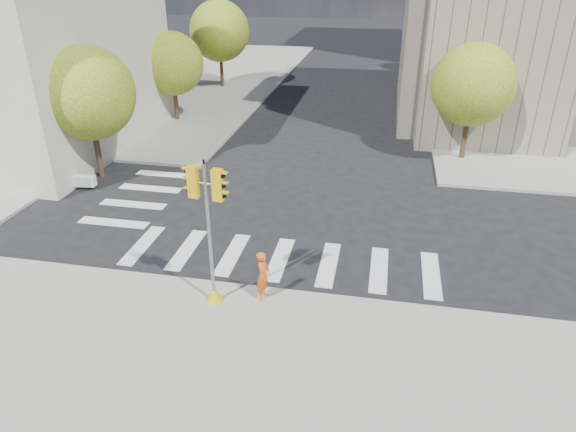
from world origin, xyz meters
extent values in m
plane|color=black|center=(0.00, 0.00, 0.00)|extent=(160.00, 160.00, 0.00)
cube|color=gray|center=(-20.00, 26.00, 0.07)|extent=(28.00, 40.00, 0.15)
cube|color=gray|center=(9.00, 15.00, 7.00)|extent=(8.00, 8.00, 14.00)
cylinder|color=#382616|center=(-10.50, 4.00, 1.22)|extent=(0.28, 0.28, 2.45)
sphere|color=#466A1E|center=(-10.50, 4.00, 4.21)|extent=(4.40, 4.40, 4.40)
cylinder|color=#382616|center=(-10.50, 14.00, 1.08)|extent=(0.28, 0.28, 2.17)
sphere|color=#466A1E|center=(-10.50, 14.00, 3.77)|extent=(4.00, 4.00, 4.00)
cylinder|color=#382616|center=(-10.50, 24.00, 1.31)|extent=(0.28, 0.28, 2.62)
sphere|color=#466A1E|center=(-10.50, 24.00, 4.54)|extent=(4.80, 4.80, 4.80)
cylinder|color=#382616|center=(7.50, 10.00, 1.19)|extent=(0.28, 0.28, 2.38)
sphere|color=#466A1E|center=(7.50, 10.00, 4.06)|extent=(4.20, 4.20, 4.20)
cylinder|color=#382616|center=(7.50, 22.00, 1.26)|extent=(0.28, 0.28, 2.52)
sphere|color=#466A1E|center=(7.50, 22.00, 4.36)|extent=(4.60, 4.60, 4.60)
cylinder|color=#382616|center=(7.50, 34.00, 1.14)|extent=(0.28, 0.28, 2.27)
sphere|color=#466A1E|center=(7.50, 34.00, 3.88)|extent=(4.00, 4.00, 4.00)
cylinder|color=black|center=(8.00, 14.00, 4.15)|extent=(0.12, 0.12, 8.00)
cylinder|color=black|center=(8.00, 28.00, 4.15)|extent=(0.12, 0.12, 8.00)
cone|color=#DCAB0B|center=(-1.56, -5.08, 0.40)|extent=(0.56, 0.56, 0.50)
cylinder|color=gray|center=(-1.56, -5.08, 2.48)|extent=(0.11, 0.11, 4.65)
cylinder|color=black|center=(-1.56, -5.08, 4.85)|extent=(0.07, 0.07, 0.12)
cylinder|color=gray|center=(-1.56, -5.08, 4.20)|extent=(0.90, 0.16, 0.06)
cube|color=#DCAB0B|center=(-1.94, -5.04, 4.20)|extent=(0.32, 0.25, 0.95)
cube|color=#DCAB0B|center=(-1.18, -5.13, 4.20)|extent=(0.32, 0.25, 0.95)
imported|color=#DB5414|center=(-0.07, -4.60, 0.99)|extent=(0.44, 0.63, 1.67)
cube|color=white|center=(-13.00, 2.27, 0.40)|extent=(6.01, 0.96, 0.50)
camera|label=1|loc=(3.28, -17.68, 9.92)|focal=32.00mm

